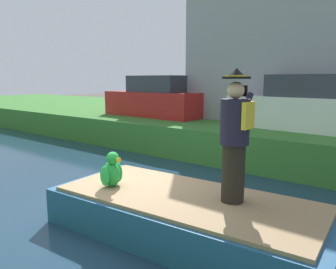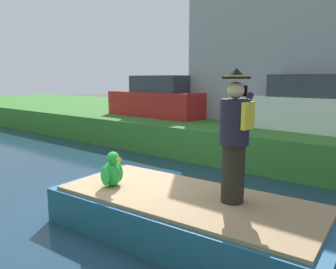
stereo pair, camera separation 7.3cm
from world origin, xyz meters
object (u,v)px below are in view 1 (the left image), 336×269
(parked_car_white, at_px, (306,106))
(parked_car_red, at_px, (157,99))
(boat, at_px, (186,215))
(parrot_plush, at_px, (112,171))
(person_pirate, at_px, (235,137))

(parked_car_white, bearing_deg, parked_car_red, 90.00)
(boat, relative_size, parked_car_white, 1.05)
(parrot_plush, bearing_deg, parked_car_white, -11.15)
(parked_car_red, bearing_deg, parked_car_white, -90.00)
(boat, relative_size, parrot_plush, 7.57)
(person_pirate, relative_size, parked_car_red, 0.45)
(parked_car_red, bearing_deg, person_pirate, -132.44)
(boat, distance_m, parked_car_red, 7.98)
(person_pirate, height_order, parrot_plush, person_pirate)
(parked_car_red, bearing_deg, boat, -136.81)
(parrot_plush, bearing_deg, boat, -72.01)
(person_pirate, xyz_separation_m, parked_car_white, (5.52, 0.62, 0.03))
(person_pirate, relative_size, parked_car_white, 0.45)
(boat, relative_size, person_pirate, 2.33)
(parrot_plush, height_order, parked_car_white, parked_car_white)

